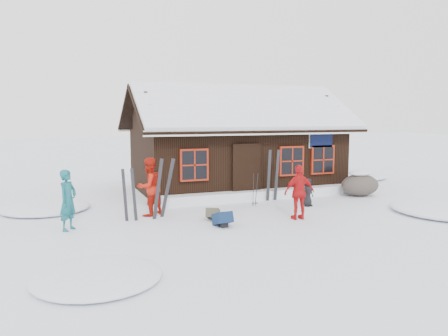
{
  "coord_description": "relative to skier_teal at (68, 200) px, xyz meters",
  "views": [
    {
      "loc": [
        -5.63,
        -12.12,
        3.0
      ],
      "look_at": [
        -0.31,
        1.59,
        1.3
      ],
      "focal_mm": 35.0,
      "sensor_mm": 36.0,
      "label": 1
    }
  ],
  "objects": [
    {
      "name": "ground",
      "position": [
        5.37,
        -0.04,
        -0.82
      ],
      "size": [
        120.0,
        120.0,
        0.0
      ],
      "primitive_type": "plane",
      "color": "white",
      "rests_on": "ground"
    },
    {
      "name": "mountain_hut",
      "position": [
        6.87,
        4.94,
        0.76
      ],
      "size": [
        8.9,
        6.09,
        4.42
      ],
      "color": "black",
      "rests_on": "ground"
    },
    {
      "name": "snow_drift",
      "position": [
        6.87,
        2.21,
        -0.64
      ],
      "size": [
        7.6,
        0.6,
        0.35
      ],
      "primitive_type": "cube",
      "color": "white",
      "rests_on": "ground"
    },
    {
      "name": "snow_mounds",
      "position": [
        7.02,
        1.82,
        -0.82
      ],
      "size": [
        20.6,
        13.2,
        0.48
      ],
      "color": "white",
      "rests_on": "ground"
    },
    {
      "name": "skier_teal",
      "position": [
        0.0,
        0.0,
        0.0
      ],
      "size": [
        0.67,
        0.71,
        1.64
      ],
      "primitive_type": "imported",
      "rotation": [
        0.0,
        0.0,
        0.93
      ],
      "color": "#145A62",
      "rests_on": "ground"
    },
    {
      "name": "skier_orange_left",
      "position": [
        2.37,
        0.97,
        0.08
      ],
      "size": [
        1.09,
        1.02,
        1.79
      ],
      "primitive_type": "imported",
      "rotation": [
        0.0,
        0.0,
        3.65
      ],
      "color": "#B81B0D",
      "rests_on": "ground"
    },
    {
      "name": "skier_orange_right",
      "position": [
        6.41,
        -1.13,
        -0.01
      ],
      "size": [
        0.98,
        0.46,
        1.62
      ],
      "primitive_type": "imported",
      "rotation": [
        0.0,
        0.0,
        3.08
      ],
      "color": "red",
      "rests_on": "ground"
    },
    {
      "name": "skier_crouched",
      "position": [
        7.69,
        0.43,
        -0.34
      ],
      "size": [
        0.55,
        0.47,
        0.95
      ],
      "primitive_type": "imported",
      "rotation": [
        0.0,
        0.0,
        0.43
      ],
      "color": "black",
      "rests_on": "ground"
    },
    {
      "name": "boulder",
      "position": [
        10.64,
        1.43,
        -0.37
      ],
      "size": [
        1.52,
        1.14,
        0.88
      ],
      "color": "#544A43",
      "rests_on": "ground"
    },
    {
      "name": "ski_pair_left",
      "position": [
        2.71,
        0.58,
        0.06
      ],
      "size": [
        0.75,
        0.26,
        1.84
      ],
      "rotation": [
        0.0,
        0.0,
        0.15
      ],
      "color": "black",
      "rests_on": "ground"
    },
    {
      "name": "ski_pair_mid",
      "position": [
        1.7,
        0.48,
        -0.07
      ],
      "size": [
        0.45,
        0.07,
        1.59
      ],
      "rotation": [
        0.0,
        0.0,
        -0.0
      ],
      "color": "black",
      "rests_on": "ground"
    },
    {
      "name": "ski_pair_right",
      "position": [
        7.08,
        1.83,
        0.08
      ],
      "size": [
        0.52,
        0.11,
        1.9
      ],
      "rotation": [
        0.0,
        0.0,
        -0.08
      ],
      "color": "black",
      "rests_on": "ground"
    },
    {
      "name": "ski_poles",
      "position": [
        6.06,
        1.19,
        -0.28
      ],
      "size": [
        0.21,
        0.1,
        1.16
      ],
      "color": "black",
      "rests_on": "ground"
    },
    {
      "name": "backpack_blue",
      "position": [
        3.98,
        -1.11,
        -0.66
      ],
      "size": [
        0.45,
        0.58,
        0.31
      ],
      "primitive_type": "cube",
      "rotation": [
        0.0,
        0.0,
        0.04
      ],
      "color": "#102447",
      "rests_on": "ground"
    },
    {
      "name": "backpack_olive",
      "position": [
        4.0,
        -0.28,
        -0.69
      ],
      "size": [
        0.55,
        0.6,
        0.27
      ],
      "primitive_type": "cube",
      "rotation": [
        0.0,
        0.0,
        -0.49
      ],
      "color": "#444231",
      "rests_on": "ground"
    }
  ]
}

